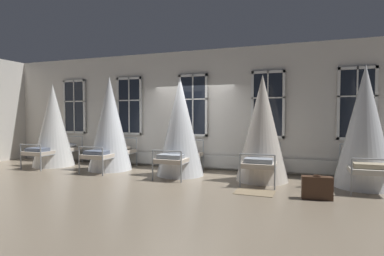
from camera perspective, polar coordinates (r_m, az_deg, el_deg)
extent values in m
plane|color=gray|center=(8.55, -2.10, -8.50)|extent=(25.18, 25.18, 0.00)
cube|color=silver|center=(9.43, 0.41, 3.38)|extent=(13.59, 0.10, 3.55)
cube|color=black|center=(11.57, -20.82, 3.68)|extent=(0.92, 0.02, 1.86)
cube|color=silver|center=(11.59, -20.75, -0.75)|extent=(0.92, 0.06, 0.07)
cube|color=silver|center=(11.63, -20.89, 8.10)|extent=(0.92, 0.06, 0.07)
cube|color=silver|center=(11.85, -22.38, 3.63)|extent=(0.07, 0.06, 1.86)
cube|color=silver|center=(11.30, -19.19, 3.74)|extent=(0.07, 0.06, 1.86)
cube|color=silver|center=(11.57, -20.82, 3.68)|extent=(0.04, 0.06, 1.86)
cube|color=silver|center=(11.58, -20.83, 4.60)|extent=(0.92, 0.06, 0.04)
cube|color=black|center=(10.28, -11.47, 3.97)|extent=(0.92, 0.02, 1.86)
cube|color=silver|center=(10.29, -11.42, -1.02)|extent=(0.92, 0.06, 0.07)
cube|color=silver|center=(10.34, -11.51, 8.94)|extent=(0.92, 0.06, 0.07)
cube|color=silver|center=(10.50, -13.44, 3.92)|extent=(0.07, 0.06, 1.86)
cube|color=silver|center=(10.06, -9.40, 4.02)|extent=(0.07, 0.06, 1.86)
cube|color=silver|center=(10.28, -11.47, 3.97)|extent=(0.04, 0.06, 1.86)
cube|color=silver|center=(10.28, -11.47, 5.01)|extent=(0.92, 0.06, 0.04)
cube|color=black|center=(9.33, 0.18, 4.18)|extent=(0.92, 0.02, 1.86)
cube|color=silver|center=(9.34, 0.18, -1.31)|extent=(0.92, 0.06, 0.07)
cube|color=silver|center=(9.40, 0.18, 9.65)|extent=(0.92, 0.06, 0.07)
cube|color=silver|center=(9.48, -2.24, 4.15)|extent=(0.07, 0.06, 1.86)
cube|color=silver|center=(9.19, 2.67, 4.21)|extent=(0.07, 0.06, 1.86)
cube|color=silver|center=(9.33, 0.18, 4.18)|extent=(0.04, 0.06, 1.86)
cube|color=silver|center=(9.33, 0.18, 5.32)|extent=(0.92, 0.06, 0.04)
cube|color=black|center=(8.83, 13.77, 4.21)|extent=(0.92, 0.02, 1.86)
cube|color=silver|center=(8.85, 13.71, -1.59)|extent=(0.92, 0.06, 0.07)
cube|color=silver|center=(8.90, 13.83, 9.98)|extent=(0.92, 0.06, 0.07)
cube|color=silver|center=(8.89, 11.05, 4.22)|extent=(0.07, 0.06, 1.86)
cube|color=silver|center=(8.79, 16.52, 4.19)|extent=(0.07, 0.06, 1.86)
cube|color=silver|center=(8.83, 13.77, 4.21)|extent=(0.04, 0.06, 1.86)
cube|color=silver|center=(8.84, 13.78, 5.42)|extent=(0.92, 0.06, 0.04)
cube|color=black|center=(8.87, 28.08, 3.99)|extent=(0.92, 0.02, 1.86)
cube|color=silver|center=(8.88, 27.96, -1.79)|extent=(0.92, 0.06, 0.07)
cube|color=silver|center=(8.94, 28.19, 9.73)|extent=(0.92, 0.06, 0.07)
cube|color=silver|center=(8.82, 25.35, 4.05)|extent=(0.07, 0.06, 1.86)
cube|color=silver|center=(8.94, 30.77, 3.92)|extent=(0.07, 0.06, 1.86)
cube|color=silver|center=(8.87, 28.08, 3.99)|extent=(0.04, 0.06, 1.86)
cube|color=silver|center=(8.88, 28.10, 5.19)|extent=(0.92, 0.06, 0.04)
cube|color=silver|center=(9.40, 0.14, -5.95)|extent=(9.39, 0.10, 0.36)
cylinder|color=#9EA3A8|center=(11.77, -22.42, -3.51)|extent=(0.04, 0.04, 0.88)
cylinder|color=#9EA3A8|center=(11.29, -19.55, -3.71)|extent=(0.04, 0.04, 0.88)
cylinder|color=#9EA3A8|center=(10.51, -29.00, -4.68)|extent=(0.04, 0.04, 0.75)
cylinder|color=#9EA3A8|center=(9.96, -26.09, -5.00)|extent=(0.04, 0.04, 0.75)
cylinder|color=#9EA3A8|center=(11.12, -25.52, -3.99)|extent=(0.05, 1.81, 0.03)
cylinder|color=#9EA3A8|center=(10.60, -22.61, -4.24)|extent=(0.05, 1.81, 0.03)
cylinder|color=#9EA3A8|center=(11.49, -21.05, -1.43)|extent=(0.76, 0.04, 0.03)
cylinder|color=#9EA3A8|center=(10.19, -27.63, -2.75)|extent=(0.76, 0.04, 0.03)
cube|color=beige|center=(10.85, -24.11, -3.83)|extent=(0.80, 1.84, 0.11)
ellipsoid|color=silver|center=(11.33, -21.81, -2.91)|extent=(0.59, 0.41, 0.14)
cube|color=slate|center=(10.38, -26.56, -3.58)|extent=(0.63, 0.37, 0.10)
cone|color=white|center=(10.79, -24.18, 0.51)|extent=(1.27, 1.27, 2.60)
cylinder|color=#9EA3A8|center=(10.47, -13.78, -4.11)|extent=(0.04, 0.04, 0.88)
cylinder|color=#9EA3A8|center=(10.08, -10.17, -4.33)|extent=(0.04, 0.04, 0.88)
cylinder|color=#9EA3A8|center=(9.03, -20.06, -5.65)|extent=(0.04, 0.04, 0.75)
cylinder|color=#9EA3A8|center=(8.57, -16.13, -6.02)|extent=(0.04, 0.04, 0.75)
cylinder|color=#9EA3A8|center=(9.73, -16.69, -4.74)|extent=(0.05, 1.81, 0.03)
cylinder|color=#9EA3A8|center=(9.31, -12.91, -5.02)|extent=(0.05, 1.81, 0.03)
cylinder|color=#9EA3A8|center=(10.23, -12.03, -1.77)|extent=(0.76, 0.04, 0.03)
cylinder|color=#9EA3A8|center=(8.75, -18.18, -3.40)|extent=(0.76, 0.04, 0.03)
cube|color=beige|center=(9.51, -14.84, -4.56)|extent=(0.80, 1.84, 0.11)
ellipsoid|color=beige|center=(10.05, -12.73, -3.46)|extent=(0.59, 0.41, 0.14)
cube|color=slate|center=(8.97, -17.16, -4.34)|extent=(0.63, 0.37, 0.10)
cone|color=white|center=(9.44, -14.90, 0.85)|extent=(1.27, 1.27, 2.75)
cylinder|color=#9EA3A8|center=(9.37, -2.34, -4.81)|extent=(0.04, 0.04, 0.88)
cylinder|color=#9EA3A8|center=(9.12, 2.09, -5.00)|extent=(0.04, 0.04, 0.88)
cylinder|color=#9EA3A8|center=(7.74, -7.26, -6.85)|extent=(0.04, 0.04, 0.75)
cylinder|color=#9EA3A8|center=(7.44, -2.00, -7.20)|extent=(0.04, 0.04, 0.75)
cylinder|color=#9EA3A8|center=(8.54, -4.56, -5.63)|extent=(0.06, 1.81, 0.03)
cylinder|color=#9EA3A8|center=(8.27, 0.26, -5.89)|extent=(0.06, 1.81, 0.03)
cylinder|color=#9EA3A8|center=(9.19, -0.16, -2.19)|extent=(0.76, 0.04, 0.03)
cylinder|color=#9EA3A8|center=(7.53, -4.69, -4.21)|extent=(0.76, 0.04, 0.03)
cube|color=beige|center=(8.39, -2.19, -5.40)|extent=(0.80, 1.84, 0.11)
ellipsoid|color=beige|center=(9.00, -0.66, -4.08)|extent=(0.59, 0.41, 0.14)
cube|color=#8C939E|center=(7.79, -3.92, -5.25)|extent=(0.63, 0.37, 0.10)
cone|color=white|center=(8.32, -2.20, 0.34)|extent=(1.27, 1.27, 2.63)
cylinder|color=#9EA3A8|center=(8.82, 10.94, -5.30)|extent=(0.04, 0.04, 0.88)
cylinder|color=#9EA3A8|center=(8.75, 15.86, -5.42)|extent=(0.04, 0.04, 0.88)
cylinder|color=#9EA3A8|center=(7.07, 8.82, -7.75)|extent=(0.04, 0.04, 0.75)
cylinder|color=#9EA3A8|center=(6.97, 14.99, -7.94)|extent=(0.04, 0.04, 0.75)
cylinder|color=#9EA3A8|center=(7.94, 10.00, -6.28)|extent=(0.06, 1.81, 0.03)
cylinder|color=#9EA3A8|center=(7.86, 15.48, -6.42)|extent=(0.06, 1.81, 0.03)
cylinder|color=#9EA3A8|center=(8.73, 13.41, -2.50)|extent=(0.76, 0.04, 0.03)
cylinder|color=#9EA3A8|center=(6.95, 11.91, -4.81)|extent=(0.76, 0.04, 0.03)
cube|color=beige|center=(7.88, 12.73, -5.98)|extent=(0.80, 1.84, 0.11)
ellipsoid|color=silver|center=(8.52, 13.23, -4.51)|extent=(0.59, 0.41, 0.14)
cube|color=#8C939E|center=(7.23, 12.16, -5.90)|extent=(0.63, 0.37, 0.10)
cone|color=silver|center=(7.80, 12.78, 0.06)|extent=(1.27, 1.27, 2.61)
cylinder|color=#9EA3A8|center=(8.80, 25.54, -5.51)|extent=(0.04, 0.04, 0.88)
cylinder|color=#9EA3A8|center=(8.92, 30.38, -5.50)|extent=(0.04, 0.04, 0.88)
cylinder|color=#9EA3A8|center=(7.04, 27.29, -8.03)|extent=(0.04, 0.04, 0.75)
cylinder|color=#9EA3A8|center=(7.92, 26.32, -6.52)|extent=(0.07, 1.81, 0.03)
cylinder|color=#9EA3A8|center=(8.05, 31.68, -6.49)|extent=(0.07, 1.81, 0.03)
cylinder|color=#9EA3A8|center=(8.81, 28.04, -2.68)|extent=(0.76, 0.05, 0.03)
cylinder|color=#9EA3A8|center=(7.05, 30.39, -5.00)|extent=(0.76, 0.05, 0.03)
cube|color=silver|center=(7.97, 29.03, -6.13)|extent=(0.81, 1.84, 0.11)
ellipsoid|color=silver|center=(8.60, 28.26, -4.68)|extent=(0.59, 0.41, 0.14)
cube|color=tan|center=(7.33, 29.95, -6.06)|extent=(0.63, 0.37, 0.10)
cone|color=white|center=(7.89, 29.17, 0.34)|extent=(1.27, 1.27, 2.75)
cube|color=#8E7A5B|center=(6.71, 11.44, -11.54)|extent=(0.81, 0.58, 0.01)
cube|color=#472D1E|center=(6.51, 22.02, -10.17)|extent=(0.58, 0.25, 0.44)
cube|color=tan|center=(6.61, 21.89, -9.97)|extent=(0.50, 0.06, 0.03)
torus|color=#472D1E|center=(6.46, 22.05, -8.14)|extent=(0.16, 0.16, 0.02)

